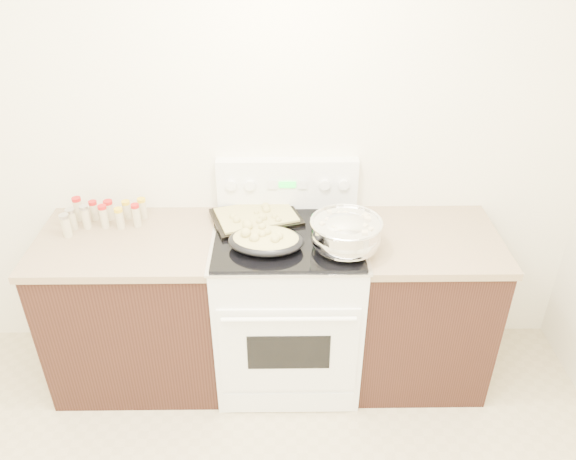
{
  "coord_description": "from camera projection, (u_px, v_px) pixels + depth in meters",
  "views": [
    {
      "loc": [
        0.32,
        -1.0,
        2.46
      ],
      "look_at": [
        0.35,
        1.37,
        1.0
      ],
      "focal_mm": 35.0,
      "sensor_mm": 36.0,
      "label": 1
    }
  ],
  "objects": [
    {
      "name": "kitchen_range",
      "position": [
        288.0,
        303.0,
        3.1
      ],
      "size": [
        0.78,
        0.73,
        1.22
      ],
      "color": "white",
      "rests_on": "ground"
    },
    {
      "name": "spice_jars",
      "position": [
        101.0,
        214.0,
        2.96
      ],
      "size": [
        0.4,
        0.23,
        0.13
      ],
      "color": "#BFB28C",
      "rests_on": "counter_left"
    },
    {
      "name": "wooden_spoon",
      "position": [
        247.0,
        236.0,
        2.82
      ],
      "size": [
        0.19,
        0.21,
        0.04
      ],
      "color": "#A9864D",
      "rests_on": "kitchen_range"
    },
    {
      "name": "blue_ladle",
      "position": [
        357.0,
        244.0,
        2.72
      ],
      "size": [
        0.17,
        0.27,
        0.11
      ],
      "color": "#9EE2EC",
      "rests_on": "kitchen_range"
    },
    {
      "name": "baking_sheet",
      "position": [
        256.0,
        216.0,
        2.98
      ],
      "size": [
        0.52,
        0.44,
        0.06
      ],
      "color": "black",
      "rests_on": "kitchen_range"
    },
    {
      "name": "counter_right",
      "position": [
        419.0,
        306.0,
        3.13
      ],
      "size": [
        0.73,
        0.67,
        0.92
      ],
      "color": "black",
      "rests_on": "ground"
    },
    {
      "name": "mixing_bowl",
      "position": [
        346.0,
        235.0,
        2.71
      ],
      "size": [
        0.43,
        0.43,
        0.2
      ],
      "color": "silver",
      "rests_on": "kitchen_range"
    },
    {
      "name": "counter_left",
      "position": [
        139.0,
        308.0,
        3.11
      ],
      "size": [
        0.93,
        0.67,
        0.92
      ],
      "color": "black",
      "rests_on": "ground"
    },
    {
      "name": "room_shell",
      "position": [
        138.0,
        285.0,
        1.25
      ],
      "size": [
        4.1,
        3.6,
        2.75
      ],
      "color": "white",
      "rests_on": "ground"
    },
    {
      "name": "roasting_pan",
      "position": [
        266.0,
        240.0,
        2.73
      ],
      "size": [
        0.39,
        0.29,
        0.12
      ],
      "color": "black",
      "rests_on": "kitchen_range"
    }
  ]
}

